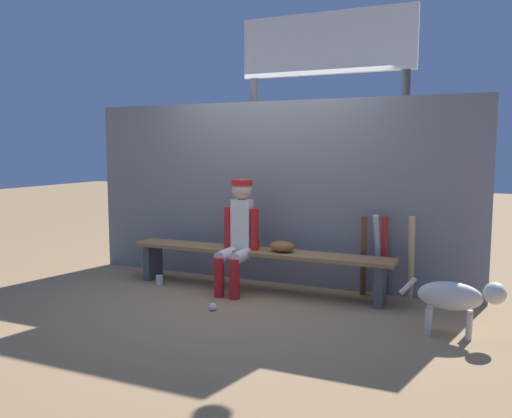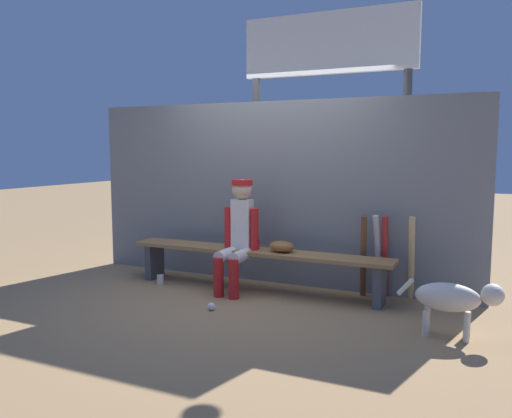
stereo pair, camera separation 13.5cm
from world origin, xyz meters
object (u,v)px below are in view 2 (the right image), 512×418
Objects in this scene: bat_wood_natural at (411,258)px; cup_on_ground at (160,279)px; bat_wood_dark at (363,256)px; player_seated at (238,232)px; baseball at (211,306)px; dugout_bench at (256,258)px; dog at (455,298)px; baseball_glove at (282,247)px; bat_aluminum_red at (385,257)px; scoreboard at (333,77)px; bat_aluminum_silver at (378,256)px; cup_on_bench at (256,244)px.

bat_wood_natural is 2.81m from cup_on_ground.
player_seated is at bearing -164.29° from bat_wood_dark.
baseball is 0.67× the size of cup_on_ground.
dugout_bench is 1.16m from bat_wood_dark.
bat_wood_natural is 1.06× the size of dog.
baseball_glove is at bearing 12.79° from player_seated.
bat_wood_natural is at bearing 11.38° from cup_on_ground.
baseball is (-0.09, -0.82, -0.33)m from dugout_bench.
bat_aluminum_red is 2.54m from cup_on_ground.
player_seated is 16.59× the size of baseball.
bat_aluminum_red is 0.26× the size of scoreboard.
scoreboard is 4.04× the size of dog.
baseball is at bearing -115.86° from baseball_glove.
baseball is at bearing -139.96° from bat_aluminum_silver.
bat_aluminum_red is 7.97× the size of cup_on_ground.
player_seated is at bearing 6.68° from cup_on_ground.
baseball_glove is (0.47, 0.11, -0.14)m from player_seated.
bat_wood_natural is at bearing 34.12° from baseball.
cup_on_bench is (-0.32, 0.04, -0.00)m from baseball_glove.
bat_wood_dark is 1.00× the size of bat_aluminum_red.
bat_aluminum_red is 1.04× the size of dog.
bat_wood_dark is at bearing 17.35° from baseball_glove.
bat_aluminum_silver is at bearing 12.78° from cup_on_ground.
bat_aluminum_silver is 2.48m from cup_on_ground.
bat_aluminum_silver is at bearing 12.27° from cup_on_bench.
bat_aluminum_red is at bearing 128.84° from dog.
bat_wood_natural is at bearing 1.26° from bat_aluminum_red.
bat_wood_natural is 0.26× the size of scoreboard.
player_seated is 0.95m from baseball.
baseball_glove is 0.87m from bat_wood_dark.
dog reaches higher than dugout_bench.
bat_wood_dark is 2.20m from scoreboard.
bat_wood_dark is 1.32m from dog.
bat_aluminum_silver reaches higher than dog.
bat_wood_dark is at bearing 41.46° from baseball.
dog is at bearing -42.22° from bat_wood_dark.
dog is (3.22, -0.41, 0.28)m from cup_on_ground.
bat_wood_natural is 8.16× the size of cup_on_bench.
player_seated is 1.37× the size of bat_aluminum_silver.
dugout_bench is at bearing -166.35° from bat_aluminum_red.
bat_wood_dark is 0.22m from bat_aluminum_red.
player_seated is 4.38× the size of baseball_glove.
baseball_glove is 2.55× the size of cup_on_ground.
baseball is 0.99m from cup_on_bench.
dog is at bearing -19.19° from baseball_glove.
bat_aluminum_red reaches higher than cup_on_bench.
bat_aluminum_red is (1.50, 0.43, -0.23)m from player_seated.
scoreboard reaches higher than player_seated.
baseball_glove reaches higher than cup_on_bench.
bat_aluminum_red is at bearing 16.01° from player_seated.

